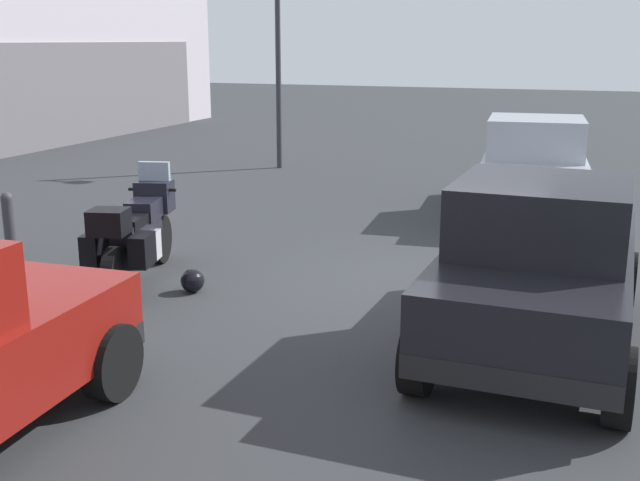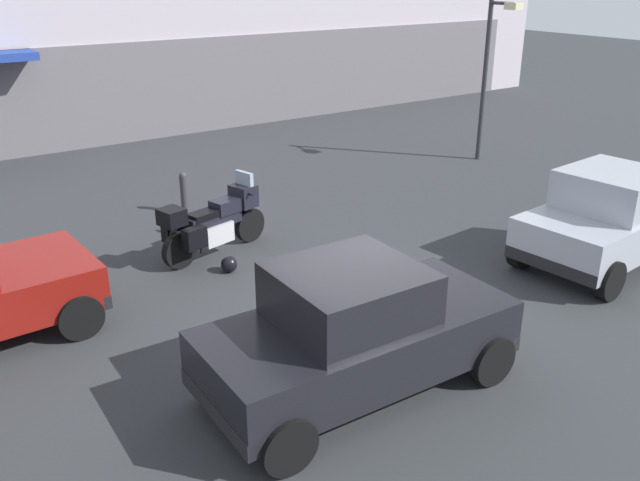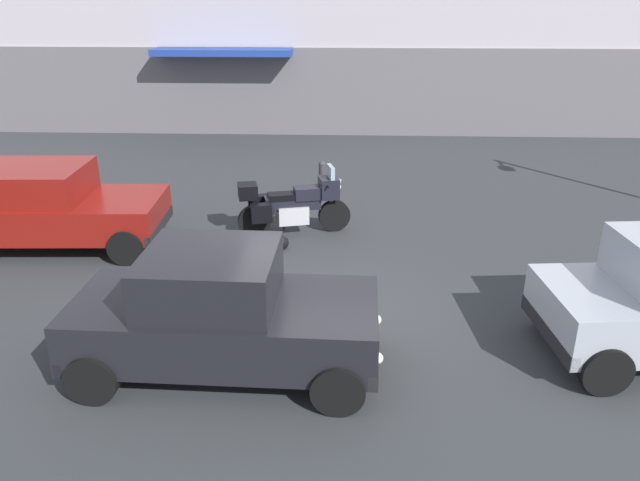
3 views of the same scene
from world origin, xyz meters
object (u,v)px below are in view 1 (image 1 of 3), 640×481
Objects in this scene: bollard_curbside at (9,221)px; helmet at (193,281)px; motorcycle at (137,232)px; car_hatchback_near at (534,167)px; streetlamp_curbside at (285,56)px; car_wagon_end at (539,266)px.

helmet is at bearing -101.36° from bollard_curbside.
helmet is 3.27m from bollard_curbside.
motorcycle is 2.43m from bollard_curbside.
car_hatchback_near is 6.79m from streetlamp_curbside.
helmet is 6.61m from car_hatchback_near.
streetlamp_curbside reaches higher than car_wagon_end.
car_hatchback_near is at bearing -118.31° from streetlamp_curbside.
car_wagon_end is at bearing -145.05° from streetlamp_curbside.
motorcycle is 0.55× the size of streetlamp_curbside.
streetlamp_curbside is at bearing -5.07° from bollard_curbside.
car_wagon_end is at bearing -97.81° from bollard_curbside.
streetlamp_curbside reaches higher than motorcycle.
car_wagon_end is 11.27m from streetlamp_curbside.
bollard_curbside is at bearing 122.66° from car_hatchback_near.
streetlamp_curbside reaches higher than car_hatchback_near.
streetlamp_curbside is (9.13, 6.38, 1.71)m from car_wagon_end.
bollard_curbside is (0.64, 3.19, 0.32)m from helmet.
car_hatchback_near and car_wagon_end have the same top height.
car_hatchback_near is at bearing -52.23° from bollard_curbside.
motorcycle is 4.76m from car_wagon_end.
bollard_curbside is (-5.04, 6.51, -0.35)m from car_hatchback_near.
motorcycle is at bearing -169.20° from streetlamp_curbside.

